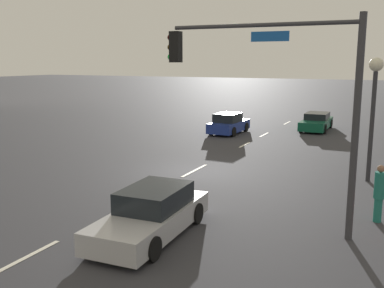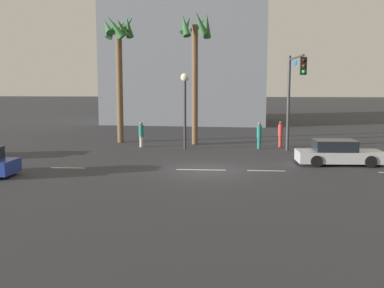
% 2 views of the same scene
% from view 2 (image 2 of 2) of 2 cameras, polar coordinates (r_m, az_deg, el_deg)
% --- Properties ---
extents(ground_plane, '(220.00, 220.00, 0.00)m').
position_cam_2_polar(ground_plane, '(24.46, 1.84, -3.17)').
color(ground_plane, '#333338').
extents(lane_stripe_2, '(1.85, 0.14, 0.01)m').
position_cam_2_polar(lane_stripe_2, '(25.85, -14.81, -2.82)').
color(lane_stripe_2, silver).
rests_on(lane_stripe_2, ground_plane).
extents(lane_stripe_3, '(2.57, 0.14, 0.01)m').
position_cam_2_polar(lane_stripe_3, '(24.48, 1.10, -3.15)').
color(lane_stripe_3, silver).
rests_on(lane_stripe_3, ground_plane).
extents(lane_stripe_4, '(1.94, 0.14, 0.01)m').
position_cam_2_polar(lane_stripe_4, '(24.52, 8.96, -3.22)').
color(lane_stripe_4, silver).
rests_on(lane_stripe_4, ground_plane).
extents(car_0, '(4.69, 2.02, 1.37)m').
position_cam_2_polar(car_0, '(27.13, 17.29, -1.09)').
color(car_0, '#B7B7BC').
rests_on(car_0, ground_plane).
extents(traffic_signal, '(0.32, 5.83, 6.21)m').
position_cam_2_polar(traffic_signal, '(29.61, 12.18, 6.85)').
color(traffic_signal, '#38383D').
rests_on(traffic_signal, ground_plane).
extents(streetlamp, '(0.56, 0.56, 5.10)m').
position_cam_2_polar(streetlamp, '(31.46, -0.87, 5.97)').
color(streetlamp, '#2D2D33').
rests_on(streetlamp, ground_plane).
extents(pedestrian_0, '(0.45, 0.45, 1.82)m').
position_cam_2_polar(pedestrian_0, '(32.24, 8.16, 1.14)').
color(pedestrian_0, '#1E7266').
rests_on(pedestrian_0, ground_plane).
extents(pedestrian_1, '(0.46, 0.46, 1.77)m').
position_cam_2_polar(pedestrian_1, '(32.89, -6.17, 1.24)').
color(pedestrian_1, '#B2A58C').
rests_on(pedestrian_1, ground_plane).
extents(pedestrian_2, '(0.45, 0.45, 1.82)m').
position_cam_2_polar(pedestrian_2, '(33.32, 10.67, 1.30)').
color(pedestrian_2, '#BF3833').
rests_on(pedestrian_2, ground_plane).
extents(palm_tree_0, '(2.73, 2.75, 9.45)m').
position_cam_2_polar(palm_tree_0, '(35.55, -8.87, 11.41)').
color(palm_tree_0, brown).
rests_on(palm_tree_0, ground_plane).
extents(palm_tree_1, '(2.40, 2.31, 9.43)m').
position_cam_2_polar(palm_tree_1, '(34.11, 0.40, 11.44)').
color(palm_tree_1, brown).
rests_on(palm_tree_1, ground_plane).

